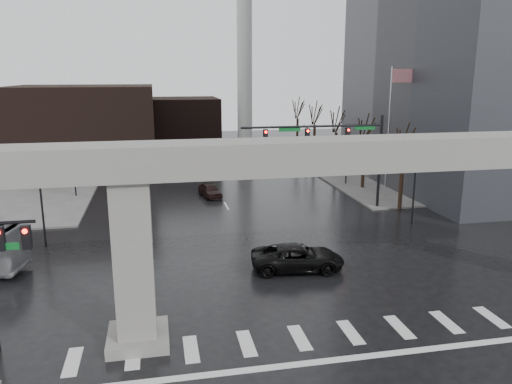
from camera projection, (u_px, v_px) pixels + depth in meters
ground at (294, 327)px, 23.08m from camera, size 160.00×160.00×0.00m
sidewalk_ne at (416, 166)px, 62.39m from camera, size 28.00×36.00×0.15m
elevated_guideway at (324, 180)px, 21.73m from camera, size 48.00×2.60×8.70m
building_far_left at (85, 129)px, 59.26m from camera, size 16.00×14.00×10.00m
building_far_mid at (183, 126)px, 71.34m from camera, size 10.00×10.00×8.00m
smokestack at (245, 58)px, 64.98m from camera, size 3.60×3.60×30.00m
signal_mast_arm at (338, 142)px, 41.38m from camera, size 12.12×0.43×8.00m
signal_left_pole at (1, 259)px, 20.25m from camera, size 2.30×0.30×6.00m
flagpole_assembly at (392, 117)px, 45.25m from camera, size 2.06×0.12×12.00m
lamp_right_0 at (415, 180)px, 38.22m from camera, size 1.22×0.32×5.11m
lamp_right_1 at (347, 152)px, 51.57m from camera, size 1.22×0.32×5.11m
lamp_right_2 at (307, 136)px, 64.91m from camera, size 1.22×0.32×5.11m
lamp_left_0 at (41, 196)px, 33.02m from camera, size 1.22×0.32×5.11m
lamp_left_1 at (73, 161)px, 46.37m from camera, size 1.22×0.32×5.11m
lamp_left_2 at (91, 141)px, 59.71m from camera, size 1.22×0.32×5.11m
tree_right_0 at (402, 177)px, 42.41m from camera, size 1.09×1.58×7.50m
tree_right_1 at (364, 161)px, 50.02m from camera, size 1.09×1.61×7.67m
tree_right_2 at (336, 149)px, 57.63m from camera, size 1.10×1.63×7.85m
tree_right_3 at (314, 139)px, 65.24m from camera, size 1.11×1.66×8.02m
tree_right_4 at (298, 132)px, 72.85m from camera, size 1.12×1.69×8.19m
pickup_truck at (298, 258)px, 29.61m from camera, size 5.76×3.16×1.53m
far_car at (210, 190)px, 47.14m from camera, size 2.23×4.00×1.29m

